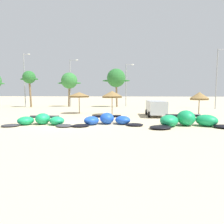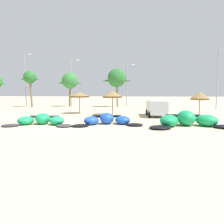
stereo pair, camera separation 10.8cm
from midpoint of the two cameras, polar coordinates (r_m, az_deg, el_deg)
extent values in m
plane|color=beige|center=(17.90, -13.24, -3.68)|extent=(260.00, 260.00, 0.00)
ellipsoid|color=#333338|center=(18.84, -26.62, -3.36)|extent=(1.83, 1.73, 0.20)
ellipsoid|color=#199E5B|center=(19.22, -23.04, -2.24)|extent=(1.82, 1.88, 0.73)
ellipsoid|color=#199E5B|center=(18.99, -18.83, -1.80)|extent=(1.35, 1.53, 0.99)
ellipsoid|color=#199E5B|center=(18.24, -15.14, -2.39)|extent=(1.88, 1.91, 0.73)
ellipsoid|color=#333338|center=(17.16, -13.19, -3.73)|extent=(1.74, 1.60, 0.20)
cylinder|color=#333338|center=(19.45, -18.32, -1.26)|extent=(2.66, 0.42, 0.24)
cube|color=#333338|center=(18.86, -18.99, -1.85)|extent=(1.00, 0.58, 0.04)
ellipsoid|color=black|center=(16.93, -8.70, -3.77)|extent=(1.89, 1.83, 0.20)
ellipsoid|color=blue|center=(17.77, -5.68, -2.40)|extent=(1.74, 1.84, 0.75)
ellipsoid|color=blue|center=(18.14, -1.28, -1.79)|extent=(1.51, 1.67, 1.01)
ellipsoid|color=blue|center=(17.97, 3.22, -2.29)|extent=(1.92, 1.91, 0.75)
ellipsoid|color=black|center=(17.26, 6.59, -3.56)|extent=(1.63, 1.47, 0.20)
cylinder|color=black|center=(18.63, -1.40, -1.23)|extent=(2.66, 0.75, 0.24)
cube|color=black|center=(18.00, -1.25, -1.85)|extent=(1.05, 0.70, 0.04)
ellipsoid|color=black|center=(16.14, 13.72, -4.21)|extent=(2.31, 2.15, 0.26)
ellipsoid|color=#199E5B|center=(17.40, 15.99, -2.39)|extent=(2.12, 2.29, 0.97)
ellipsoid|color=#199E5B|center=(18.32, 20.35, -1.59)|extent=(1.70, 2.03, 1.31)
ellipsoid|color=#199E5B|center=(18.67, 25.35, -2.18)|extent=(2.32, 2.33, 0.97)
cylinder|color=black|center=(18.90, 19.60, -0.94)|extent=(3.08, 0.72, 0.28)
cube|color=black|center=(18.15, 20.58, -1.66)|extent=(1.20, 0.82, 0.04)
cylinder|color=brown|center=(27.45, -9.04, 2.03)|extent=(0.10, 0.10, 2.36)
cone|color=olive|center=(27.41, -9.08, 5.04)|extent=(2.76, 2.76, 0.52)
cylinder|color=brown|center=(27.41, -9.07, 4.28)|extent=(2.62, 2.62, 0.20)
cylinder|color=brown|center=(25.38, 0.23, 1.80)|extent=(0.10, 0.10, 2.35)
cone|color=olive|center=(25.33, 0.23, 5.23)|extent=(2.58, 2.58, 0.69)
cylinder|color=brown|center=(25.34, 0.23, 4.23)|extent=(2.45, 2.45, 0.20)
cylinder|color=brown|center=(27.14, 23.59, 1.32)|extent=(0.10, 0.10, 2.10)
cone|color=olive|center=(27.08, 23.71, 4.37)|extent=(2.29, 2.29, 0.78)
cylinder|color=brown|center=(27.09, 23.67, 3.33)|extent=(2.17, 2.17, 0.20)
cube|color=#B2B7BC|center=(24.60, 12.54, 1.36)|extent=(2.08, 4.77, 1.50)
cube|color=black|center=(25.86, 12.11, 2.14)|extent=(1.92, 1.24, 0.56)
cylinder|color=black|center=(25.98, 9.92, -0.04)|extent=(0.26, 0.69, 0.68)
cylinder|color=black|center=(26.25, 14.09, -0.07)|extent=(0.26, 0.69, 0.68)
cylinder|color=black|center=(23.09, 10.69, -0.74)|extent=(0.26, 0.69, 0.68)
cylinder|color=black|center=(23.40, 15.36, -0.76)|extent=(0.26, 0.69, 0.68)
cylinder|color=brown|center=(41.85, -21.86, 5.19)|extent=(0.57, 0.36, 5.76)
sphere|color=#286B2D|center=(42.01, -22.13, 9.10)|extent=(2.40, 2.40, 2.40)
ellipsoid|color=#286B2D|center=(42.44, -23.28, 8.53)|extent=(1.68, 0.50, 0.36)
ellipsoid|color=#286B2D|center=(41.55, -20.93, 8.69)|extent=(1.68, 0.50, 0.36)
cylinder|color=#7F6647|center=(41.68, -11.79, 5.09)|extent=(0.54, 0.36, 5.21)
sphere|color=#337A38|center=(41.72, -11.74, 8.67)|extent=(3.22, 3.22, 3.22)
ellipsoid|color=#337A38|center=(42.10, -13.41, 7.95)|extent=(2.25, 0.50, 0.36)
ellipsoid|color=#337A38|center=(41.33, -10.00, 8.06)|extent=(2.25, 0.50, 0.36)
cylinder|color=#7F6647|center=(39.64, 1.54, 5.52)|extent=(0.52, 0.36, 5.67)
sphere|color=#286B2D|center=(39.75, 1.43, 9.61)|extent=(3.60, 3.60, 3.60)
ellipsoid|color=#286B2D|center=(39.85, -0.66, 8.83)|extent=(2.52, 0.50, 0.36)
ellipsoid|color=#286B2D|center=(39.63, 3.53, 8.83)|extent=(2.52, 0.50, 0.36)
cylinder|color=gray|center=(44.14, -23.24, 8.22)|extent=(0.18, 0.18, 10.49)
cylinder|color=gray|center=(44.46, -22.86, 14.82)|extent=(1.10, 0.10, 0.10)
ellipsoid|color=silver|center=(44.21, -22.21, 14.90)|extent=(0.56, 0.24, 0.20)
cylinder|color=gray|center=(41.32, -11.42, 7.97)|extent=(0.18, 0.18, 9.35)
cylinder|color=gray|center=(41.58, -10.58, 14.24)|extent=(1.41, 0.10, 0.10)
ellipsoid|color=silver|center=(41.39, -9.61, 14.30)|extent=(0.56, 0.24, 0.20)
cylinder|color=gray|center=(41.54, 4.24, 7.53)|extent=(0.18, 0.18, 8.60)
cylinder|color=gray|center=(41.89, 5.20, 13.21)|extent=(1.30, 0.10, 0.10)
ellipsoid|color=silver|center=(41.89, 6.11, 13.20)|extent=(0.56, 0.24, 0.20)
cylinder|color=gray|center=(39.26, 27.72, 8.21)|extent=(0.18, 0.18, 10.19)
cylinder|color=gray|center=(40.19, 29.25, 15.17)|extent=(1.77, 0.10, 0.10)
camera|label=1|loc=(0.05, -89.84, 0.02)|focal=32.33mm
camera|label=2|loc=(0.05, 90.16, -0.02)|focal=32.33mm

